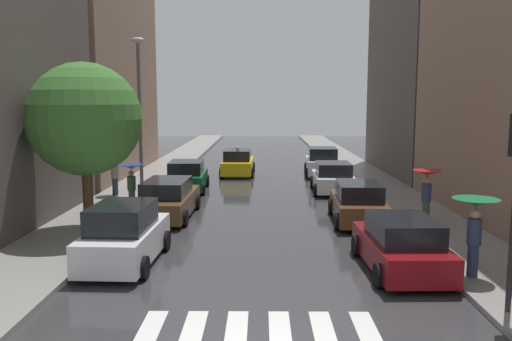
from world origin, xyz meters
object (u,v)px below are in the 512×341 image
Objects in this scene: taxi_midroad at (238,163)px; lamp_post_left at (140,108)px; pedestrian_foreground at (475,217)px; parked_car_right_second at (358,204)px; parked_car_left_second at (168,199)px; pedestrian_by_kerb at (131,176)px; parked_car_left_third at (187,177)px; parked_car_right_nearest at (401,246)px; parked_car_right_third at (333,178)px; pedestrian_far_side at (114,165)px; parked_car_left_nearest at (124,236)px; street_tree_left at (85,120)px; pedestrian_near_tree at (427,184)px; parked_car_right_fourth at (322,163)px.

lamp_post_left is (-4.12, -8.82, 3.63)m from taxi_midroad.
pedestrian_foreground is at bearing -159.22° from taxi_midroad.
lamp_post_left is at bearing 68.53° from parked_car_right_second.
pedestrian_by_kerb is (-1.75, 1.14, 0.80)m from parked_car_left_second.
pedestrian_by_kerb is 3.63m from lamp_post_left.
parked_car_right_nearest is (7.80, -12.99, -0.02)m from parked_car_left_third.
parked_car_right_third is at bearing -0.91° from parked_car_right_nearest.
parked_car_right_second is 1.04× the size of parked_car_right_third.
pedestrian_far_side is (-12.63, 11.75, -0.11)m from pedestrian_foreground.
parked_car_right_third is at bearing -81.67° from pedestrian_foreground.
parked_car_right_third is at bearing 121.25° from pedestrian_by_kerb.
pedestrian_by_kerb is (-9.25, -4.84, 0.81)m from parked_car_right_third.
pedestrian_by_kerb reaches higher than parked_car_left_nearest.
pedestrian_foreground is (1.81, -13.51, 1.00)m from parked_car_right_third.
parked_car_right_nearest is at bearing -129.32° from parked_car_left_second.
street_tree_left is (-2.29, -2.82, 3.33)m from parked_car_left_second.
parked_car_left_second is 5.44m from pedestrian_far_side.
parked_car_left_second is at bearing -61.62° from lamp_post_left.
parked_car_right_third is (-0.06, 6.78, -0.01)m from parked_car_right_second.
pedestrian_foreground reaches higher than pedestrian_far_side.
parked_car_right_nearest is at bearing -176.33° from parked_car_right_second.
pedestrian_near_tree is at bearing -22.39° from lamp_post_left.
parked_car_right_nearest is 1.04× the size of parked_car_right_third.
pedestrian_near_tree reaches higher than taxi_midroad.
parked_car_left_nearest reaches higher than parked_car_right_fourth.
parked_car_left_third is at bearing 76.70° from street_tree_left.
parked_car_right_nearest is 1.00× the size of parked_car_right_second.
parked_car_left_third is at bearing 60.10° from lamp_post_left.
lamp_post_left is at bearing -174.42° from pedestrian_by_kerb.
parked_car_left_second is 1.15× the size of parked_car_right_second.
parked_car_right_second is 0.96× the size of taxi_midroad.
parked_car_left_third is at bearing 128.91° from parked_car_right_fourth.
street_tree_left reaches higher than parked_car_left_third.
parked_car_right_third is 7.91m from pedestrian_near_tree.
pedestrian_foreground reaches higher than pedestrian_by_kerb.
parked_car_right_nearest is at bearing -162.87° from taxi_midroad.
lamp_post_left is (-11.13, 10.92, 2.66)m from pedestrian_foreground.
parked_car_left_third is 3.93m from pedestrian_far_side.
pedestrian_foreground is at bearing 55.54° from pedestrian_by_kerb.
parked_car_right_fourth is 0.57× the size of lamp_post_left.
parked_car_right_nearest is 0.71× the size of street_tree_left.
pedestrian_foreground reaches higher than parked_car_right_third.
parked_car_right_third is at bearing -178.52° from parked_car_right_fourth.
parked_car_left_nearest is 10.26m from lamp_post_left.
parked_car_right_nearest is at bearing -27.41° from pedestrian_foreground.
pedestrian_near_tree reaches higher than parked_car_right_fourth.
taxi_midroad reaches higher than parked_car_left_second.
parked_car_left_nearest is 2.07× the size of pedestrian_near_tree.
lamp_post_left is at bearing 148.68° from parked_car_left_third.
parked_car_left_third is (-0.13, 6.33, 0.00)m from parked_car_left_second.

